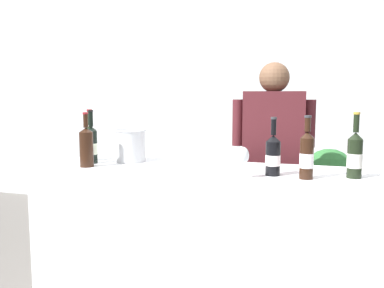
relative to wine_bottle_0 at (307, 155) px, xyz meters
name	(u,v)px	position (x,y,z in m)	size (l,w,h in m)	color
wall_back	(261,98)	(-0.58, 2.70, 0.27)	(8.00, 0.10, 2.80)	silver
counter	(204,251)	(-0.58, 0.10, -0.63)	(1.95, 0.69, 1.00)	white
wine_bottle_0	(307,155)	(0.00, 0.00, 0.00)	(0.07, 0.07, 0.33)	black
wine_bottle_1	(90,141)	(-1.40, 0.20, 0.00)	(0.08, 0.08, 0.34)	black
wine_bottle_2	(86,146)	(-1.30, -0.01, 0.00)	(0.08, 0.08, 0.33)	black
wine_bottle_3	(355,155)	(0.24, 0.09, 0.00)	(0.08, 0.08, 0.35)	black
wine_bottle_4	(273,155)	(-0.18, 0.04, -0.01)	(0.08, 0.08, 0.32)	black
wine_bottle_5	(92,145)	(-1.34, 0.11, -0.01)	(0.07, 0.07, 0.34)	black
wine_glass	(243,157)	(-0.32, -0.08, -0.01)	(0.08, 0.08, 0.17)	silver
ice_bucket	(130,145)	(-1.13, 0.24, -0.02)	(0.21, 0.21, 0.21)	silver
person_server	(272,181)	(-0.25, 0.77, -0.31)	(0.58, 0.28, 1.67)	black
potted_shrub	(326,191)	(0.15, 1.46, -0.52)	(0.48, 0.53, 0.99)	brown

